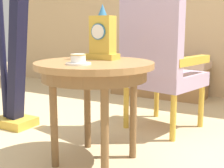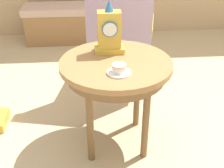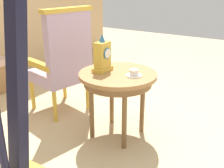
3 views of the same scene
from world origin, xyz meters
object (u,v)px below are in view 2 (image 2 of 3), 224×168
mantel_clock (109,32)px  armchair (121,25)px  teacup_left (119,70)px  window_bench (73,23)px  side_table (116,72)px

mantel_clock → armchair: size_ratio=0.29×
teacup_left → armchair: bearing=83.2°
mantel_clock → window_bench: (-0.31, 1.80, -0.53)m
armchair → window_bench: (-0.45, 1.21, -0.37)m
teacup_left → window_bench: size_ratio=0.12×
window_bench → teacup_left: bearing=-80.7°
side_table → mantel_clock: size_ratio=2.07×
teacup_left → mantel_clock: 0.32m
side_table → teacup_left: (0.00, -0.16, 0.10)m
side_table → armchair: bearing=81.5°
armchair → teacup_left: bearing=-96.8°
side_table → window_bench: (-0.34, 1.94, -0.32)m
teacup_left → mantel_clock: size_ratio=0.41×
side_table → mantel_clock: (-0.03, 0.14, 0.21)m
window_bench → side_table: bearing=-80.0°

